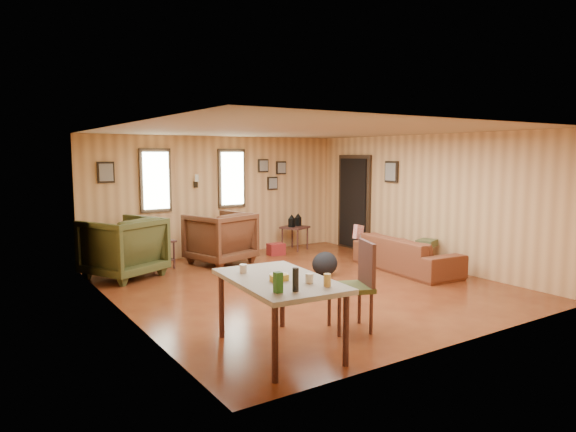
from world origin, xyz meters
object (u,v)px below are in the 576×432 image
sofa (406,248)px  recliner_brown (220,235)px  end_table (158,249)px  recliner_green (123,244)px  dining_table (280,285)px  side_table (295,225)px

sofa → recliner_brown: recliner_brown is taller
sofa → end_table: (-3.60, 2.53, -0.05)m
recliner_green → end_table: bearing=177.8°
recliner_green → dining_table: size_ratio=0.70×
recliner_brown → recliner_green: 1.84m
recliner_green → dining_table: bearing=70.4°
recliner_brown → end_table: size_ratio=1.68×
recliner_brown → dining_table: bearing=55.5°
sofa → dining_table: 4.32m
recliner_brown → sofa: bearing=119.6°
recliner_brown → end_table: bearing=-24.7°
side_table → recliner_green: bearing=-172.3°
end_table → dining_table: dining_table is taller
end_table → recliner_green: bearing=-156.5°
end_table → sofa: bearing=-35.1°
side_table → dining_table: size_ratio=0.49×
dining_table → recliner_green: bearing=100.8°
dining_table → recliner_brown: bearing=76.7°
dining_table → sofa: bearing=31.3°
recliner_green → recliner_brown: bearing=158.6°
recliner_brown → dining_table: 4.52m
recliner_brown → side_table: (1.94, 0.37, -0.00)m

